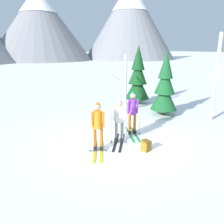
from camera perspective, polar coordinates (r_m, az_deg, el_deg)
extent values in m
plane|color=white|center=(8.56, 2.26, -7.23)|extent=(400.00, 400.00, 0.00)
cube|color=yellow|center=(7.70, -2.71, -9.95)|extent=(0.91, 1.52, 0.02)
cube|color=yellow|center=(7.71, -4.37, -9.95)|extent=(0.91, 1.52, 0.02)
cube|color=black|center=(7.76, -2.70, -9.16)|extent=(0.22, 0.28, 0.12)
cylinder|color=#B76019|center=(7.58, -2.75, -6.13)|extent=(0.11, 0.11, 0.81)
cube|color=black|center=(7.77, -4.35, -9.16)|extent=(0.22, 0.28, 0.12)
cylinder|color=#B76019|center=(7.59, -4.42, -6.14)|extent=(0.11, 0.11, 0.81)
cylinder|color=orange|center=(7.38, -3.66, -1.93)|extent=(0.28, 0.28, 0.60)
sphere|color=tan|center=(7.26, -3.73, 1.41)|extent=(0.22, 0.22, 0.22)
sphere|color=#B76019|center=(7.24, -3.73, 1.91)|extent=(0.16, 0.16, 0.16)
cylinder|color=orange|center=(7.32, -2.27, -1.94)|extent=(0.17, 0.21, 0.58)
cylinder|color=orange|center=(7.33, -5.09, -1.96)|extent=(0.17, 0.21, 0.58)
cylinder|color=#A5A5AD|center=(7.38, -1.54, -6.07)|extent=(0.02, 0.02, 1.21)
cylinder|color=black|center=(7.60, -1.51, -9.87)|extent=(0.07, 0.07, 0.01)
cylinder|color=#A5A5AD|center=(7.40, -5.75, -6.08)|extent=(0.02, 0.02, 1.21)
cylinder|color=black|center=(7.63, -5.63, -9.87)|extent=(0.07, 0.07, 0.01)
cube|color=black|center=(8.34, 2.50, -7.81)|extent=(1.11, 1.38, 0.02)
cube|color=black|center=(8.36, 0.99, -7.73)|extent=(1.11, 1.38, 0.02)
cube|color=black|center=(8.41, 2.57, -7.10)|extent=(0.25, 0.27, 0.12)
cylinder|color=gray|center=(8.25, 2.61, -4.38)|extent=(0.11, 0.11, 0.77)
cube|color=black|center=(8.43, 1.07, -7.02)|extent=(0.25, 0.27, 0.12)
cylinder|color=gray|center=(8.27, 1.08, -4.31)|extent=(0.11, 0.11, 0.77)
cylinder|color=white|center=(8.08, 1.88, -0.66)|extent=(0.28, 0.28, 0.58)
sphere|color=tan|center=(7.97, 1.91, 2.26)|extent=(0.21, 0.21, 0.21)
sphere|color=gray|center=(7.96, 1.91, 2.70)|extent=(0.16, 0.16, 0.16)
cylinder|color=white|center=(8.01, 3.12, -0.73)|extent=(0.18, 0.20, 0.55)
cylinder|color=white|center=(8.04, 0.56, -0.63)|extent=(0.18, 0.20, 0.55)
cylinder|color=#A5A5AD|center=(8.04, 3.64, -4.39)|extent=(0.02, 0.02, 1.16)
cylinder|color=black|center=(8.24, 3.57, -7.76)|extent=(0.07, 0.07, 0.01)
cylinder|color=#A5A5AD|center=(8.10, -0.19, -4.22)|extent=(0.02, 0.02, 1.16)
cylinder|color=black|center=(8.29, -0.18, -7.58)|extent=(0.07, 0.07, 0.01)
cube|color=green|center=(9.16, 5.94, -5.65)|extent=(0.75, 1.61, 0.02)
cube|color=green|center=(9.11, 4.58, -5.73)|extent=(0.75, 1.61, 0.02)
cube|color=black|center=(9.22, 5.80, -5.02)|extent=(0.20, 0.28, 0.12)
cylinder|color=#B76019|center=(9.07, 5.88, -2.34)|extent=(0.11, 0.11, 0.83)
cube|color=black|center=(9.17, 4.46, -5.10)|extent=(0.20, 0.28, 0.12)
cylinder|color=#B76019|center=(9.02, 4.52, -2.41)|extent=(0.11, 0.11, 0.83)
cylinder|color=purple|center=(8.87, 5.30, 1.33)|extent=(0.28, 0.28, 0.62)
sphere|color=tan|center=(8.77, 5.38, 4.22)|extent=(0.22, 0.22, 0.22)
sphere|color=#1E6B7A|center=(8.75, 5.39, 4.65)|extent=(0.17, 0.17, 0.17)
cylinder|color=purple|center=(8.85, 6.53, 1.38)|extent=(0.15, 0.22, 0.59)
cylinder|color=purple|center=(8.77, 4.25, 1.30)|extent=(0.15, 0.22, 0.59)
cylinder|color=#A5A5AD|center=(8.91, 7.17, -2.12)|extent=(0.02, 0.02, 1.24)
cylinder|color=black|center=(9.10, 7.05, -5.48)|extent=(0.07, 0.07, 0.01)
cylinder|color=#A5A5AD|center=(8.79, 3.76, -2.28)|extent=(0.02, 0.02, 1.24)
cylinder|color=black|center=(8.99, 3.69, -5.68)|extent=(0.07, 0.07, 0.01)
cube|color=#4C7238|center=(9.02, 5.07, 1.80)|extent=(0.30, 0.25, 0.36)
cylinder|color=#51381E|center=(11.90, 13.08, 0.72)|extent=(0.20, 0.20, 0.64)
cone|color=#195628|center=(11.75, 13.28, 3.87)|extent=(1.36, 1.36, 1.34)
cone|color=#195628|center=(11.60, 13.55, 7.96)|extent=(1.04, 1.04, 1.34)
cone|color=#195628|center=(11.52, 13.81, 11.78)|extent=(0.74, 0.74, 1.34)
cylinder|color=#51381E|center=(14.10, 6.48, 3.54)|extent=(0.22, 0.22, 0.70)
cone|color=#14471E|center=(13.96, 6.57, 6.49)|extent=(1.49, 1.49, 1.47)
cone|color=#14471E|center=(13.84, 6.70, 10.29)|extent=(1.14, 1.14, 1.47)
cone|color=#14471E|center=(13.78, 6.81, 13.81)|extent=(0.81, 0.81, 1.47)
cylinder|color=silver|center=(12.05, 3.48, 7.19)|extent=(0.15, 0.15, 3.06)
cylinder|color=silver|center=(11.78, 1.70, 8.33)|extent=(0.91, 0.06, 0.69)
cylinder|color=silver|center=(12.04, 2.31, 11.08)|extent=(0.35, 0.48, 0.59)
cylinder|color=silver|center=(11.54, 25.16, 7.89)|extent=(0.16, 0.16, 4.08)
cylinder|color=silver|center=(11.42, 26.60, 10.42)|extent=(0.16, 0.48, 0.35)
cylinder|color=silver|center=(11.32, 23.49, 9.27)|extent=(0.75, 0.46, 0.77)
cylinder|color=silver|center=(11.44, 25.90, 8.15)|extent=(0.06, 0.37, 0.49)
cube|color=#99661E|center=(7.75, 8.79, -8.65)|extent=(0.38, 0.32, 0.34)
cube|color=brown|center=(7.67, 8.85, -7.36)|extent=(0.22, 0.28, 0.04)
cone|color=gray|center=(70.71, -18.17, 20.57)|extent=(29.30, 29.30, 19.65)
cone|color=white|center=(71.58, -18.67, 25.69)|extent=(10.61, 10.61, 6.78)
cone|color=gray|center=(75.05, 4.58, 22.23)|extent=(28.71, 28.71, 22.93)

